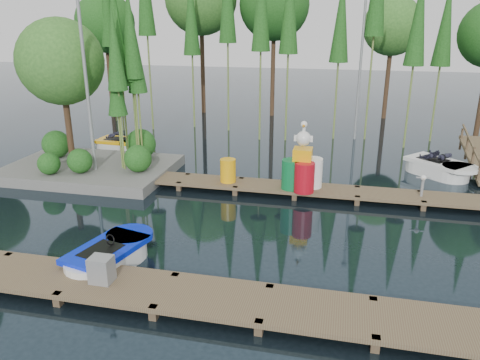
% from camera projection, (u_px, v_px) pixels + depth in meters
% --- Properties ---
extents(ground_plane, '(90.00, 90.00, 0.00)m').
position_uv_depth(ground_plane, '(220.00, 218.00, 14.14)').
color(ground_plane, '#1B2933').
extents(near_dock, '(18.00, 1.50, 0.50)m').
position_uv_depth(near_dock, '(165.00, 292.00, 9.92)').
color(near_dock, brown).
rests_on(near_dock, ground).
extents(far_dock, '(15.00, 1.20, 0.50)m').
position_uv_depth(far_dock, '(267.00, 186.00, 16.16)').
color(far_dock, brown).
rests_on(far_dock, ground).
extents(island, '(6.20, 4.20, 6.75)m').
position_uv_depth(island, '(79.00, 90.00, 17.45)').
color(island, slate).
rests_on(island, ground).
extents(tree_screen, '(34.42, 18.53, 10.31)m').
position_uv_depth(tree_screen, '(235.00, 10.00, 22.32)').
color(tree_screen, '#422C1C').
rests_on(tree_screen, ground).
extents(lamp_island, '(0.30, 0.30, 7.25)m').
position_uv_depth(lamp_island, '(84.00, 63.00, 16.20)').
color(lamp_island, gray).
rests_on(lamp_island, ground).
extents(lamp_rear, '(0.30, 0.30, 7.25)m').
position_uv_depth(lamp_rear, '(362.00, 51.00, 22.04)').
color(lamp_rear, gray).
rests_on(lamp_rear, ground).
extents(boat_blue, '(1.75, 2.81, 0.88)m').
position_uv_depth(boat_blue, '(109.00, 257.00, 11.34)').
color(boat_blue, white).
rests_on(boat_blue, ground).
extents(boat_yellow_far, '(2.70, 1.36, 1.31)m').
position_uv_depth(boat_yellow_far, '(121.00, 145.00, 21.23)').
color(boat_yellow_far, white).
rests_on(boat_yellow_far, ground).
extents(boat_white_far, '(2.94, 2.85, 1.34)m').
position_uv_depth(boat_white_far, '(438.00, 168.00, 17.91)').
color(boat_white_far, white).
rests_on(boat_white_far, ground).
extents(utility_cabinet, '(0.48, 0.40, 0.58)m').
position_uv_depth(utility_cabinet, '(101.00, 269.00, 10.10)').
color(utility_cabinet, gray).
rests_on(utility_cabinet, near_dock).
extents(yellow_barrel, '(0.54, 0.54, 0.82)m').
position_uv_depth(yellow_barrel, '(228.00, 170.00, 16.29)').
color(yellow_barrel, '#FFAF0D').
rests_on(yellow_barrel, far_dock).
extents(drum_cluster, '(1.33, 1.22, 2.30)m').
position_uv_depth(drum_cluster, '(303.00, 170.00, 15.51)').
color(drum_cluster, '#0C6D33').
rests_on(drum_cluster, far_dock).
extents(seagull_post, '(0.45, 0.24, 0.71)m').
position_uv_depth(seagull_post, '(423.00, 182.00, 14.92)').
color(seagull_post, gray).
rests_on(seagull_post, far_dock).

